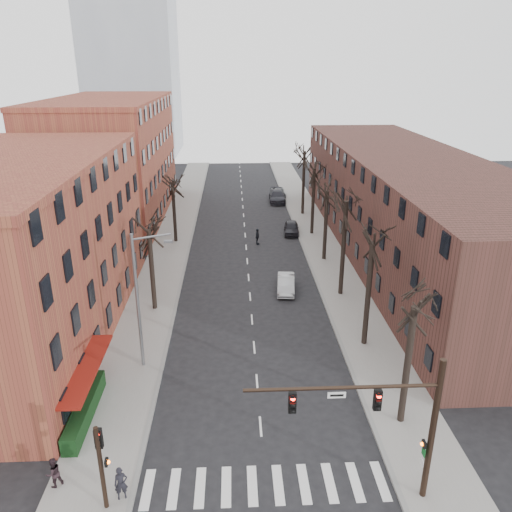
{
  "coord_description": "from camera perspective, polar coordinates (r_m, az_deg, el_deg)",
  "views": [
    {
      "loc": [
        -1.24,
        -17.62,
        18.18
      ],
      "look_at": [
        0.45,
        19.04,
        4.0
      ],
      "focal_mm": 35.0,
      "sensor_mm": 36.0,
      "label": 1
    }
  ],
  "objects": [
    {
      "name": "office_tower",
      "position": [
        115.12,
        -14.57,
        26.42
      ],
      "size": [
        18.0,
        18.0,
        60.0
      ],
      "primitive_type": "cube",
      "color": "#B2B7BF",
      "rests_on": "ground"
    },
    {
      "name": "building_right",
      "position": [
        52.33,
        16.77,
        5.63
      ],
      "size": [
        12.0,
        50.0,
        10.0
      ],
      "primitive_type": "cube",
      "color": "#492822",
      "rests_on": "ground"
    },
    {
      "name": "tree_right_e",
      "position": [
        57.3,
        6.38,
        2.49
      ],
      "size": [
        5.2,
        5.2,
        10.8
      ],
      "primitive_type": null,
      "color": "black",
      "rests_on": "ground"
    },
    {
      "name": "tree_right_c",
      "position": [
        42.71,
        9.6,
        -4.39
      ],
      "size": [
        5.2,
        5.2,
        11.6
      ],
      "primitive_type": null,
      "color": "black",
      "rests_on": "ground"
    },
    {
      "name": "sidewalk_right",
      "position": [
        56.41,
        6.94,
        2.24
      ],
      "size": [
        4.0,
        90.0,
        0.15
      ],
      "primitive_type": "cube",
      "color": "gray",
      "rests_on": "ground"
    },
    {
      "name": "tree_left_a",
      "position": [
        40.49,
        -11.45,
        -6.01
      ],
      "size": [
        5.2,
        5.2,
        9.5
      ],
      "primitive_type": null,
      "color": "black",
      "rests_on": "ground"
    },
    {
      "name": "parked_car_far",
      "position": [
        73.41,
        2.57,
        7.24
      ],
      "size": [
        2.03,
        4.28,
        1.18
      ],
      "primitive_type": "imported",
      "rotation": [
        0.0,
        0.0,
        0.02
      ],
      "color": "slate",
      "rests_on": "ground"
    },
    {
      "name": "tree_right_a",
      "position": [
        29.6,
        16.14,
        -17.76
      ],
      "size": [
        5.2,
        5.2,
        10.0
      ],
      "primitive_type": null,
      "color": "black",
      "rests_on": "ground"
    },
    {
      "name": "tree_right_d",
      "position": [
        49.9,
        7.75,
        -0.44
      ],
      "size": [
        5.2,
        5.2,
        10.0
      ],
      "primitive_type": null,
      "color": "black",
      "rests_on": "ground"
    },
    {
      "name": "tree_left_b",
      "position": [
        55.09,
        -9.12,
        1.58
      ],
      "size": [
        5.2,
        5.2,
        9.5
      ],
      "primitive_type": null,
      "color": "black",
      "rests_on": "ground"
    },
    {
      "name": "ground",
      "position": [
        25.35,
        1.07,
        -24.71
      ],
      "size": [
        160.0,
        160.0,
        0.0
      ],
      "primitive_type": "plane",
      "color": "black",
      "rests_on": "ground"
    },
    {
      "name": "building_left_near",
      "position": [
        37.82,
        -25.44,
        0.21
      ],
      "size": [
        12.0,
        26.0,
        12.0
      ],
      "primitive_type": "cube",
      "color": "brown",
      "rests_on": "ground"
    },
    {
      "name": "parked_car_near",
      "position": [
        57.11,
        4.07,
        3.24
      ],
      "size": [
        1.97,
        4.2,
        1.39
      ],
      "primitive_type": "imported",
      "rotation": [
        0.0,
        0.0,
        -0.08
      ],
      "color": "black",
      "rests_on": "ground"
    },
    {
      "name": "signal_mast_arm",
      "position": [
        22.6,
        15.94,
        -17.4
      ],
      "size": [
        8.14,
        0.3,
        7.2
      ],
      "color": "black",
      "rests_on": "ground"
    },
    {
      "name": "sidewalk_left",
      "position": [
        56.06,
        -9.43,
        1.99
      ],
      "size": [
        4.0,
        90.0,
        0.15
      ],
      "primitive_type": "cube",
      "color": "gray",
      "rests_on": "ground"
    },
    {
      "name": "hedge",
      "position": [
        29.78,
        -18.96,
        -16.27
      ],
      "size": [
        0.8,
        6.0,
        1.0
      ],
      "primitive_type": "cube",
      "color": "black",
      "rests_on": "sidewalk_left"
    },
    {
      "name": "signal_pole_left",
      "position": [
        23.52,
        -17.3,
        -21.49
      ],
      "size": [
        0.47,
        0.44,
        4.4
      ],
      "color": "black",
      "rests_on": "ground"
    },
    {
      "name": "parked_car_mid",
      "position": [
        70.55,
        2.44,
        6.82
      ],
      "size": [
        2.32,
        5.4,
        1.55
      ],
      "primitive_type": "imported",
      "rotation": [
        0.0,
        0.0,
        -0.03
      ],
      "color": "#212229",
      "rests_on": "ground"
    },
    {
      "name": "pedestrian_crossing",
      "position": [
        53.39,
        0.15,
        2.23
      ],
      "size": [
        0.48,
        1.06,
        1.77
      ],
      "primitive_type": "imported",
      "rotation": [
        0.0,
        0.0,
        1.62
      ],
      "color": "black",
      "rests_on": "ground"
    },
    {
      "name": "silver_sedan",
      "position": [
        42.59,
        3.44,
        -3.19
      ],
      "size": [
        1.81,
        4.19,
        1.34
      ],
      "primitive_type": "imported",
      "rotation": [
        0.0,
        0.0,
        -0.1
      ],
      "color": "#A3A6A9",
      "rests_on": "ground"
    },
    {
      "name": "streetlight",
      "position": [
        31.14,
        -13.13,
        -4.48
      ],
      "size": [
        2.45,
        0.22,
        9.03
      ],
      "color": "slate",
      "rests_on": "ground"
    },
    {
      "name": "tree_right_f",
      "position": [
        64.85,
        5.32,
        4.75
      ],
      "size": [
        5.2,
        5.2,
        11.6
      ],
      "primitive_type": null,
      "color": "black",
      "rests_on": "ground"
    },
    {
      "name": "pedestrian_a",
      "position": [
        24.79,
        -15.18,
        -23.8
      ],
      "size": [
        0.68,
        0.54,
        1.62
      ],
      "primitive_type": "imported",
      "rotation": [
        0.0,
        0.0,
        0.3
      ],
      "color": "black",
      "rests_on": "sidewalk_left"
    },
    {
      "name": "awning_left",
      "position": [
        30.9,
        -18.13,
        -16.14
      ],
      "size": [
        1.2,
        7.0,
        0.15
      ],
      "primitive_type": "cube",
      "color": "maroon",
      "rests_on": "ground"
    },
    {
      "name": "building_left_far",
      "position": [
        64.34,
        -16.13,
        10.31
      ],
      "size": [
        12.0,
        28.0,
        14.0
      ],
      "primitive_type": "cube",
      "color": "brown",
      "rests_on": "ground"
    },
    {
      "name": "tree_right_b",
      "position": [
        35.86,
        12.2,
        -9.87
      ],
      "size": [
        5.2,
        5.2,
        10.8
      ],
      "primitive_type": null,
      "color": "black",
      "rests_on": "ground"
    },
    {
      "name": "pedestrian_b",
      "position": [
        26.25,
        -22.14,
        -21.96
      ],
      "size": [
        0.92,
        0.91,
        1.5
      ],
      "primitive_type": "imported",
      "rotation": [
        0.0,
        0.0,
        3.89
      ],
      "color": "black",
      "rests_on": "sidewalk_left"
    }
  ]
}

